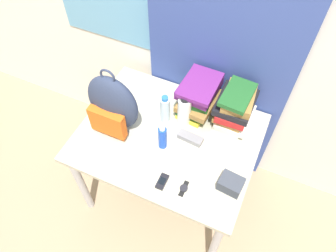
% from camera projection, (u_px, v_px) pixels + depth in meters
% --- Properties ---
extents(ground_plane, '(12.00, 12.00, 0.00)m').
position_uv_depth(ground_plane, '(144.00, 237.00, 2.32)').
color(ground_plane, '#9E8466').
extents(wall_back, '(6.00, 0.06, 2.50)m').
position_uv_depth(wall_back, '(205.00, 14.00, 1.81)').
color(wall_back, silver).
rests_on(wall_back, ground_plane).
extents(curtain_blue, '(0.90, 0.04, 2.50)m').
position_uv_depth(curtain_blue, '(225.00, 26.00, 1.75)').
color(curtain_blue, '#384C93').
rests_on(curtain_blue, ground_plane).
extents(desk, '(1.06, 0.83, 0.72)m').
position_uv_depth(desk, '(168.00, 144.00, 2.04)').
color(desk, '#B7B299').
rests_on(desk, ground_plane).
extents(backpack, '(0.31, 0.18, 0.46)m').
position_uv_depth(backpack, '(113.00, 105.00, 1.85)').
color(backpack, '#2D3851').
rests_on(backpack, desk).
extents(book_stack_left, '(0.23, 0.30, 0.25)m').
position_uv_depth(book_stack_left, '(198.00, 96.00, 1.98)').
color(book_stack_left, yellow).
rests_on(book_stack_left, desk).
extents(book_stack_center, '(0.22, 0.28, 0.27)m').
position_uv_depth(book_stack_center, '(235.00, 107.00, 1.92)').
color(book_stack_center, silver).
rests_on(book_stack_center, desk).
extents(water_bottle, '(0.06, 0.06, 0.21)m').
position_uv_depth(water_bottle, '(165.00, 109.00, 1.96)').
color(water_bottle, silver).
rests_on(water_bottle, desk).
extents(sports_bottle, '(0.08, 0.08, 0.23)m').
position_uv_depth(sports_bottle, '(184.00, 111.00, 1.94)').
color(sports_bottle, white).
rests_on(sports_bottle, desk).
extents(sunscreen_bottle, '(0.05, 0.05, 0.19)m').
position_uv_depth(sunscreen_bottle, '(162.00, 137.00, 1.85)').
color(sunscreen_bottle, blue).
rests_on(sunscreen_bottle, desk).
extents(cell_phone, '(0.05, 0.09, 0.02)m').
position_uv_depth(cell_phone, '(162.00, 182.00, 1.77)').
color(cell_phone, black).
rests_on(cell_phone, desk).
extents(sunglasses_case, '(0.15, 0.07, 0.04)m').
position_uv_depth(sunglasses_case, '(190.00, 138.00, 1.93)').
color(sunglasses_case, gray).
rests_on(sunglasses_case, desk).
extents(camera_pouch, '(0.13, 0.11, 0.07)m').
position_uv_depth(camera_pouch, '(231.00, 184.00, 1.73)').
color(camera_pouch, '#383D47').
rests_on(camera_pouch, desk).
extents(wristwatch, '(0.04, 0.10, 0.01)m').
position_uv_depth(wristwatch, '(184.00, 188.00, 1.75)').
color(wristwatch, black).
rests_on(wristwatch, desk).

